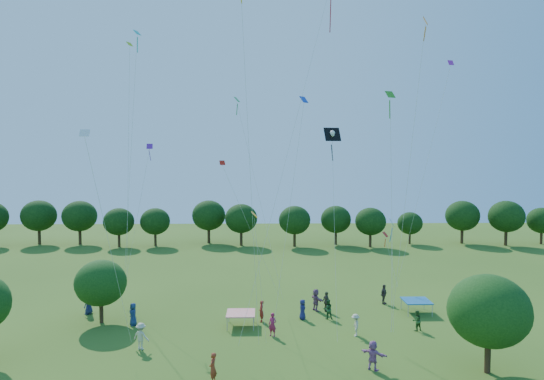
{
  "coord_description": "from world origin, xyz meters",
  "views": [
    {
      "loc": [
        -0.69,
        -17.27,
        13.0
      ],
      "look_at": [
        0.0,
        14.0,
        11.0
      ],
      "focal_mm": 32.0,
      "sensor_mm": 36.0,
      "label": 1
    }
  ],
  "objects": [
    {
      "name": "crowd_person_4",
      "position": [
        10.3,
        25.25,
        0.89
      ],
      "size": [
        1.02,
        1.1,
        1.77
      ],
      "primitive_type": "imported",
      "rotation": [
        0.0,
        0.0,
        0.88
      ],
      "color": "#463938",
      "rests_on": "ground"
    },
    {
      "name": "small_kite_11",
      "position": [
        -1.92,
        23.73,
        14.35
      ],
      "size": [
        4.12,
        1.6,
        16.93
      ],
      "color": "#198D30"
    },
    {
      "name": "small_kite_7",
      "position": [
        -11.23,
        23.36,
        17.93
      ],
      "size": [
        2.54,
        2.9,
        22.11
      ],
      "color": "#0BA9A5"
    },
    {
      "name": "crowd_person_7",
      "position": [
        -0.7,
        20.7,
        0.86
      ],
      "size": [
        0.46,
        0.67,
        1.71
      ],
      "primitive_type": "imported",
      "rotation": [
        0.0,
        0.0,
        4.79
      ],
      "color": "maroon",
      "rests_on": "ground"
    },
    {
      "name": "tent_red_stripe",
      "position": [
        -2.3,
        19.69,
        1.04
      ],
      "size": [
        2.2,
        2.2,
        1.1
      ],
      "color": "red",
      "rests_on": "ground"
    },
    {
      "name": "small_kite_6",
      "position": [
        -9.78,
        9.65,
        11.32
      ],
      "size": [
        1.25,
        4.9,
        13.28
      ],
      "color": "silver"
    },
    {
      "name": "small_kite_4",
      "position": [
        1.98,
        17.92,
        14.07
      ],
      "size": [
        2.56,
        1.79,
        16.27
      ],
      "color": "#1239B8"
    },
    {
      "name": "small_kite_2",
      "position": [
        -12.06,
        24.79,
        16.56
      ],
      "size": [
        1.22,
        1.25,
        21.59
      ],
      "color": "#A2C511"
    },
    {
      "name": "small_kite_8",
      "position": [
        -2.52,
        21.13,
        9.66
      ],
      "size": [
        4.83,
        2.71,
        11.6
      ],
      "color": "red"
    },
    {
      "name": "crowd_person_13",
      "position": [
        0.12,
        17.55,
        0.86
      ],
      "size": [
        0.76,
        0.67,
        1.72
      ],
      "primitive_type": "imported",
      "rotation": [
        0.0,
        0.0,
        5.8
      ],
      "color": "#991B44",
      "rests_on": "ground"
    },
    {
      "name": "small_kite_0",
      "position": [
        10.9,
        27.02,
        5.56
      ],
      "size": [
        1.26,
        1.59,
        4.94
      ],
      "color": "red"
    },
    {
      "name": "small_kite_5",
      "position": [
        14.11,
        24.01,
        15.36
      ],
      "size": [
        3.85,
        2.61,
        19.95
      ],
      "color": "#AC1C9E"
    },
    {
      "name": "crowd_person_0",
      "position": [
        -15.24,
        23.03,
        0.94
      ],
      "size": [
        0.7,
        1.02,
        1.89
      ],
      "primitive_type": "imported",
      "rotation": [
        0.0,
        0.0,
        4.49
      ],
      "color": "navy",
      "rests_on": "ground"
    },
    {
      "name": "treeline",
      "position": [
        -1.73,
        55.43,
        4.09
      ],
      "size": [
        88.01,
        8.77,
        6.77
      ],
      "color": "#422B19",
      "rests_on": "ground"
    },
    {
      "name": "small_kite_9",
      "position": [
        8.73,
        12.29,
        16.06
      ],
      "size": [
        1.15,
        3.36,
        20.05
      ],
      "color": "orange"
    },
    {
      "name": "crowd_person_12",
      "position": [
        2.64,
        21.26,
        0.81
      ],
      "size": [
        0.47,
        0.82,
        1.62
      ],
      "primitive_type": "imported",
      "rotation": [
        0.0,
        0.0,
        1.62
      ],
      "color": "navy",
      "rests_on": "ground"
    },
    {
      "name": "crowd_person_5",
      "position": [
        3.98,
        23.47,
        0.94
      ],
      "size": [
        1.32,
        1.86,
        1.88
      ],
      "primitive_type": "imported",
      "rotation": [
        0.0,
        0.0,
        2.02
      ],
      "color": "#8C5178",
      "rests_on": "ground"
    },
    {
      "name": "crowd_person_9",
      "position": [
        6.22,
        17.44,
        0.82
      ],
      "size": [
        0.58,
        1.11,
        1.63
      ],
      "primitive_type": "imported",
      "rotation": [
        0.0,
        0.0,
        4.62
      ],
      "color": "beige",
      "rests_on": "ground"
    },
    {
      "name": "small_kite_13",
      "position": [
        -10.97,
        25.59,
        11.55
      ],
      "size": [
        2.71,
        0.46,
        13.06
      ],
      "color": "#6D1BA2"
    },
    {
      "name": "pirate_kite",
      "position": [
        4.43,
        17.55,
        14.5
      ],
      "size": [
        1.25,
        5.15,
        13.98
      ],
      "color": "black"
    },
    {
      "name": "tent_blue",
      "position": [
        12.41,
        22.65,
        1.04
      ],
      "size": [
        2.2,
        2.2,
        1.1
      ],
      "color": "#165A93",
      "rests_on": "ground"
    },
    {
      "name": "small_kite_10",
      "position": [
        -1.55,
        10.41,
        16.87
      ],
      "size": [
        1.23,
        3.29,
        21.55
      ],
      "color": "yellow"
    },
    {
      "name": "crowd_person_8",
      "position": [
        4.71,
        21.32,
        0.8
      ],
      "size": [
        0.84,
        0.54,
        1.59
      ],
      "primitive_type": "imported",
      "rotation": [
        0.0,
        0.0,
        3.3
      ],
      "color": "#214F26",
      "rests_on": "ground"
    },
    {
      "name": "small_kite_12",
      "position": [
        8.02,
        14.65,
        7.87
      ],
      "size": [
        0.41,
        0.64,
        7.76
      ],
      "color": "#126FB9"
    },
    {
      "name": "crowd_person_10",
      "position": [
        4.85,
        23.11,
        0.87
      ],
      "size": [
        0.84,
        1.12,
        1.73
      ],
      "primitive_type": "imported",
      "rotation": [
        0.0,
        0.0,
        1.99
      ],
      "color": "#443F36",
      "rests_on": "ground"
    },
    {
      "name": "near_tree_north",
      "position": [
        -13.43,
        20.79,
        3.21
      ],
      "size": [
        4.02,
        4.02,
        5.03
      ],
      "color": "#422B19",
      "rests_on": "ground"
    },
    {
      "name": "near_tree_east",
      "position": [
        13.07,
        11.17,
        3.83
      ],
      "size": [
        4.87,
        4.87,
        6.03
      ],
      "color": "#422B19",
      "rests_on": "ground"
    },
    {
      "name": "crowd_person_2",
      "position": [
        11.07,
        18.45,
        0.78
      ],
      "size": [
        0.86,
        0.66,
        1.55
      ],
      "primitive_type": "imported",
      "rotation": [
        0.0,
        0.0,
        3.5
      ],
      "color": "#2B5625",
      "rests_on": "ground"
    },
    {
      "name": "crowd_person_1",
      "position": [
        -3.53,
        10.2,
        0.89
      ],
      "size": [
        0.56,
        0.74,
        1.77
      ],
      "primitive_type": "imported",
      "rotation": [
        0.0,
        0.0,
        4.49
      ],
      "color": "#99321B",
      "rests_on": "ground"
    },
    {
      "name": "small_kite_1",
      "position": [
        -1.01,
        12.44,
        8.2
      ],
      "size": [
        0.96,
        0.82,
        8.49
      ],
      "color": "#FD990D"
    },
    {
      "name": "small_kite_3",
      "position": [
        7.61,
        13.66,
        13.95
      ],
      "size": [
        1.17,
        1.58,
        16.01
      ],
      "color": "#2D8A19"
    },
    {
      "name": "crowd_person_6",
      "position": [
        -10.75,
        20.16,
        0.88
      ],
      "size": [
        0.87,
        0.98,
        1.76
      ],
      "primitive_type": "imported",
      "rotation": [
        0.0,
        0.0,
        5.29
      ],
      "color": "navy",
      "rests_on": "ground"
    },
    {
      "name": "crowd_person_3",
      "position": [
        -8.92,
        15.24,
        0.93
      ],
      "size": [
        1.32,
        0.93,
        1.85
      ],
      "primitive_type": "imported",
      "rotation": [
        0.0,
        0.0,
        2.78
      ],
      "color": "#BCB896",
      "rests_on": "ground"
    },
    {
      "name": "red_high_kite",
      "position": [
        3.05,
        15.72,
        20.96
      ],
      "size": [
        6.66,
        4.42,
        24.26
      ],
      "color": "red"
    },
    {
      "name": "crowd_person_11",
      "position": [
        6.18,
        11.71,
        0.92
      ],
      "size": [
        1.74,
        1.52,
        1.83
      ],
      "primitive_type": "imported",
      "rotation": [
        0.0,
        0.0,
        2.5
      ],
      "color": "#AA63A2",
      "rests_on": "ground"
    }
  ]
}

